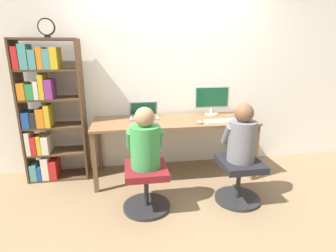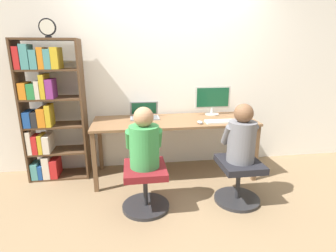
{
  "view_description": "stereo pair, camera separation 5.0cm",
  "coord_description": "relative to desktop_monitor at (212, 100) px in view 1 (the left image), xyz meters",
  "views": [
    {
      "loc": [
        -0.6,
        -2.83,
        1.61
      ],
      "look_at": [
        -0.11,
        0.16,
        0.74
      ],
      "focal_mm": 28.0,
      "sensor_mm": 36.0,
      "label": 1
    },
    {
      "loc": [
        -0.55,
        -2.84,
        1.61
      ],
      "look_at": [
        -0.11,
        0.16,
        0.74
      ],
      "focal_mm": 28.0,
      "sensor_mm": 36.0,
      "label": 2
    }
  ],
  "objects": [
    {
      "name": "keyboard",
      "position": [
        0.02,
        -0.42,
        -0.2
      ],
      "size": [
        0.46,
        0.16,
        0.03
      ],
      "color": "silver",
      "rests_on": "desk"
    },
    {
      "name": "person_at_monitor",
      "position": [
        0.02,
        -0.96,
        -0.22
      ],
      "size": [
        0.36,
        0.3,
        0.62
      ],
      "color": "slate",
      "rests_on": "office_chair_left"
    },
    {
      "name": "person_at_laptop",
      "position": [
        -0.99,
        -0.95,
        -0.22
      ],
      "size": [
        0.37,
        0.31,
        0.62
      ],
      "color": "#388C47",
      "rests_on": "office_chair_right"
    },
    {
      "name": "computer_mouse_by_keyboard",
      "position": [
        -0.29,
        -0.43,
        -0.19
      ],
      "size": [
        0.06,
        0.11,
        0.03
      ],
      "color": "#99999E",
      "rests_on": "desk"
    },
    {
      "name": "office_chair_left",
      "position": [
        0.02,
        -0.97,
        -0.69
      ],
      "size": [
        0.5,
        0.5,
        0.48
      ],
      "color": "#262628",
      "rests_on": "ground_plane"
    },
    {
      "name": "laptop",
      "position": [
        -0.94,
        -0.06,
        -0.16
      ],
      "size": [
        0.37,
        0.28,
        0.21
      ],
      "color": "gray",
      "rests_on": "desk"
    },
    {
      "name": "ground_plane",
      "position": [
        -0.56,
        -0.57,
        -0.97
      ],
      "size": [
        14.0,
        14.0,
        0.0
      ],
      "primitive_type": "plane",
      "color": "#846B4C"
    },
    {
      "name": "wall_back",
      "position": [
        -0.56,
        0.2,
        0.33
      ],
      "size": [
        10.0,
        0.05,
        2.6
      ],
      "color": "white",
      "rests_on": "ground_plane"
    },
    {
      "name": "desktop_monitor",
      "position": [
        0.0,
        0.0,
        0.0
      ],
      "size": [
        0.5,
        0.19,
        0.39
      ],
      "color": "beige",
      "rests_on": "desk"
    },
    {
      "name": "office_chair_right",
      "position": [
        -0.99,
        -0.96,
        -0.69
      ],
      "size": [
        0.5,
        0.5,
        0.48
      ],
      "color": "#262628",
      "rests_on": "ground_plane"
    },
    {
      "name": "desk_clock",
      "position": [
        -2.0,
        -0.15,
        0.89
      ],
      "size": [
        0.19,
        0.03,
        0.21
      ],
      "color": "black",
      "rests_on": "bookshelf"
    },
    {
      "name": "desk",
      "position": [
        -0.56,
        -0.22,
        -0.28
      ],
      "size": [
        2.05,
        0.71,
        0.76
      ],
      "color": "brown",
      "rests_on": "ground_plane"
    },
    {
      "name": "bookshelf",
      "position": [
        -2.14,
        -0.07,
        -0.06
      ],
      "size": [
        0.74,
        0.33,
        1.75
      ],
      "color": "#513823",
      "rests_on": "ground_plane"
    }
  ]
}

